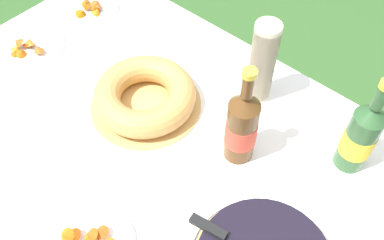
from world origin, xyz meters
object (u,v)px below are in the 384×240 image
at_px(bundt_cake, 145,96).
at_px(cider_bottle_green, 360,136).
at_px(snack_plate_left, 88,9).
at_px(cup_stack, 262,63).
at_px(snack_plate_near, 27,46).
at_px(cider_bottle_amber, 242,127).

bearing_deg(bundt_cake, cider_bottle_green, 21.70).
height_order(cider_bottle_green, snack_plate_left, cider_bottle_green).
bearing_deg(cup_stack, snack_plate_near, -154.57).
distance_m(bundt_cake, snack_plate_left, 0.50).
height_order(cup_stack, snack_plate_near, cup_stack).
bearing_deg(snack_plate_near, cup_stack, 25.43).
height_order(cider_bottle_amber, snack_plate_left, cider_bottle_amber).
height_order(bundt_cake, cider_bottle_green, cider_bottle_green).
bearing_deg(cup_stack, snack_plate_left, -173.99).
relative_size(bundt_cake, snack_plate_left, 1.50).
xyz_separation_m(cider_bottle_amber, snack_plate_left, (-0.77, 0.13, -0.10)).
distance_m(cider_bottle_amber, snack_plate_left, 0.78).
bearing_deg(bundt_cake, cider_bottle_amber, 8.54).
bearing_deg(cider_bottle_amber, bundt_cake, -171.46).
xyz_separation_m(bundt_cake, snack_plate_near, (-0.47, -0.08, -0.03)).
relative_size(cup_stack, cider_bottle_amber, 0.86).
distance_m(snack_plate_near, snack_plate_left, 0.26).
xyz_separation_m(bundt_cake, cider_bottle_amber, (0.30, 0.05, 0.07)).
height_order(bundt_cake, cup_stack, cup_stack).
bearing_deg(cup_stack, bundt_cake, -131.85).
height_order(cider_bottle_amber, snack_plate_near, cider_bottle_amber).
relative_size(bundt_cake, snack_plate_near, 1.36).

